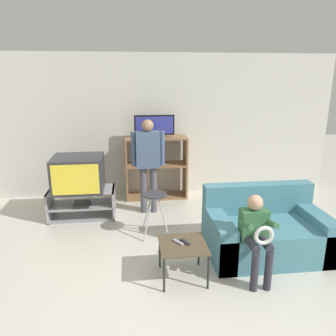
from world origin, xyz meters
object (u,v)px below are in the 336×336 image
object	(u,v)px
tv_stand	(82,204)
folding_stool	(155,202)
television_main	(79,173)
person_seated_child	(256,231)
media_shelf	(156,167)
snack_table	(183,247)
television_flat	(154,127)
remote_control_black	(185,242)
person_standing_adult	(148,158)
couch	(265,232)
remote_control_white	(178,242)

from	to	relation	value
tv_stand	folding_stool	world-z (taller)	folding_stool
tv_stand	television_main	size ratio (longest dim) A/B	1.35
folding_stool	person_seated_child	xyz separation A→B (m)	(1.00, -1.16, 0.07)
tv_stand	television_main	distance (m)	0.51
tv_stand	person_seated_child	xyz separation A→B (m)	(2.11, -1.92, 0.34)
media_shelf	snack_table	xyz separation A→B (m)	(0.07, -2.59, -0.21)
media_shelf	television_flat	distance (m)	0.74
remote_control_black	person_standing_adult	size ratio (longest dim) A/B	0.09
television_flat	person_seated_child	distance (m)	2.92
snack_table	couch	bearing A→B (deg)	20.66
remote_control_black	person_seated_child	distance (m)	0.78
tv_stand	television_flat	xyz separation A→B (m)	(1.23, 0.75, 1.10)
media_shelf	remote_control_black	world-z (taller)	media_shelf
media_shelf	remote_control_black	xyz separation A→B (m)	(0.10, -2.57, -0.16)
remote_control_white	media_shelf	bearing A→B (deg)	56.42
television_main	couch	world-z (taller)	television_main
folding_stool	remote_control_white	distance (m)	1.05
snack_table	remote_control_white	distance (m)	0.08
media_shelf	snack_table	distance (m)	2.60
snack_table	couch	world-z (taller)	couch
couch	folding_stool	bearing A→B (deg)	154.88
folding_stool	couch	world-z (taller)	couch
television_main	remote_control_black	distance (m)	2.28
media_shelf	tv_stand	bearing A→B (deg)	-148.25
television_main	couch	xyz separation A→B (m)	(2.48, -1.39, -0.45)
folding_stool	snack_table	size ratio (longest dim) A/B	1.22
television_main	remote_control_black	world-z (taller)	television_main
tv_stand	person_standing_adult	size ratio (longest dim) A/B	0.67
tv_stand	television_main	xyz separation A→B (m)	(-0.02, -0.01, 0.51)
couch	television_flat	bearing A→B (deg)	119.79
television_flat	couch	bearing A→B (deg)	-60.21
folding_stool	person_seated_child	distance (m)	1.54
person_seated_child	media_shelf	bearing A→B (deg)	107.65
folding_stool	remote_control_black	world-z (taller)	folding_stool
television_flat	person_seated_child	size ratio (longest dim) A/B	0.74
person_standing_adult	couch	bearing A→B (deg)	-46.84
tv_stand	media_shelf	distance (m)	1.51
couch	person_standing_adult	world-z (taller)	person_standing_adult
tv_stand	person_standing_adult	world-z (taller)	person_standing_adult
snack_table	media_shelf	bearing A→B (deg)	91.61
snack_table	person_standing_adult	world-z (taller)	person_standing_adult
tv_stand	person_seated_child	size ratio (longest dim) A/B	1.08
tv_stand	media_shelf	size ratio (longest dim) A/B	0.90
person_standing_adult	remote_control_black	bearing A→B (deg)	-81.28
folding_stool	remote_control_white	xyz separation A→B (m)	(0.17, -1.03, -0.08)
person_standing_adult	television_main	bearing A→B (deg)	-175.02
television_main	person_standing_adult	world-z (taller)	person_standing_adult
snack_table	remote_control_white	xyz separation A→B (m)	(-0.05, 0.03, 0.05)
remote_control_white	couch	size ratio (longest dim) A/B	0.10
snack_table	person_seated_child	bearing A→B (deg)	-7.44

